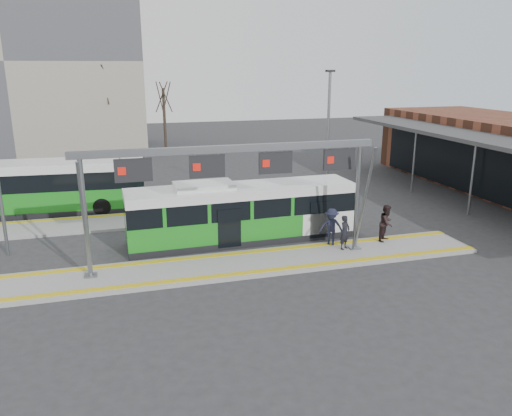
# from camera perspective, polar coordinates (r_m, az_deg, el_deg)

# --- Properties ---
(ground) EXTENTS (120.00, 120.00, 0.00)m
(ground) POSITION_cam_1_polar(r_m,az_deg,el_deg) (22.27, -1.33, -6.60)
(ground) COLOR #2D2D30
(ground) RESTS_ON ground
(platform_main) EXTENTS (22.00, 3.00, 0.15)m
(platform_main) POSITION_cam_1_polar(r_m,az_deg,el_deg) (22.24, -1.33, -6.42)
(platform_main) COLOR gray
(platform_main) RESTS_ON ground
(platform_second) EXTENTS (20.00, 3.00, 0.15)m
(platform_second) POSITION_cam_1_polar(r_m,az_deg,el_deg) (29.20, -12.96, -1.34)
(platform_second) COLOR gray
(platform_second) RESTS_ON ground
(tactile_main) EXTENTS (22.00, 2.65, 0.02)m
(tactile_main) POSITION_cam_1_polar(r_m,az_deg,el_deg) (22.21, -1.33, -6.21)
(tactile_main) COLOR gold
(tactile_main) RESTS_ON platform_main
(tactile_second) EXTENTS (20.00, 0.35, 0.02)m
(tactile_second) POSITION_cam_1_polar(r_m,az_deg,el_deg) (30.28, -13.09, -0.57)
(tactile_second) COLOR gold
(tactile_second) RESTS_ON platform_second
(gantry) EXTENTS (13.00, 1.68, 5.20)m
(gantry) POSITION_cam_1_polar(r_m,az_deg,el_deg) (21.17, -2.49, 4.39)
(gantry) COLOR slate
(gantry) RESTS_ON platform_main
(apartment_block) EXTENTS (24.50, 12.50, 18.40)m
(apartment_block) POSITION_cam_1_polar(r_m,az_deg,el_deg) (56.64, -25.81, 15.06)
(apartment_block) COLOR gray
(apartment_block) RESTS_ON ground
(hero_bus) EXTENTS (11.41, 2.69, 3.12)m
(hero_bus) POSITION_cam_1_polar(r_m,az_deg,el_deg) (24.99, -1.72, -0.60)
(hero_bus) COLOR black
(hero_bus) RESTS_ON ground
(bg_bus_green) EXTENTS (12.65, 3.42, 3.13)m
(bg_bus_green) POSITION_cam_1_polar(r_m,az_deg,el_deg) (32.36, -23.80, 2.07)
(bg_bus_green) COLOR black
(bg_bus_green) RESTS_ON ground
(passenger_a) EXTENTS (0.71, 0.65, 1.64)m
(passenger_a) POSITION_cam_1_polar(r_m,az_deg,el_deg) (23.92, 10.12, -2.76)
(passenger_a) COLOR black
(passenger_a) RESTS_ON platform_main
(passenger_b) EXTENTS (1.13, 1.09, 1.83)m
(passenger_b) POSITION_cam_1_polar(r_m,az_deg,el_deg) (25.47, 14.69, -1.66)
(passenger_b) COLOR black
(passenger_b) RESTS_ON platform_main
(passenger_c) EXTENTS (1.35, 1.13, 1.82)m
(passenger_c) POSITION_cam_1_polar(r_m,az_deg,el_deg) (24.35, 8.61, -2.13)
(passenger_c) COLOR #1A1D2F
(passenger_c) RESTS_ON platform_main
(tree_left) EXTENTS (1.40, 1.40, 9.02)m
(tree_left) POSITION_cam_1_polar(r_m,az_deg,el_deg) (50.67, -16.50, 13.34)
(tree_left) COLOR #382B21
(tree_left) RESTS_ON ground
(tree_mid) EXTENTS (1.40, 1.40, 7.35)m
(tree_mid) POSITION_cam_1_polar(r_m,az_deg,el_deg) (51.36, -10.53, 12.32)
(tree_mid) COLOR #382B21
(tree_mid) RESTS_ON ground
(lamp_east) EXTENTS (0.50, 0.25, 8.34)m
(lamp_east) POSITION_cam_1_polar(r_m,az_deg,el_deg) (29.05, 8.18, 7.60)
(lamp_east) COLOR slate
(lamp_east) RESTS_ON ground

